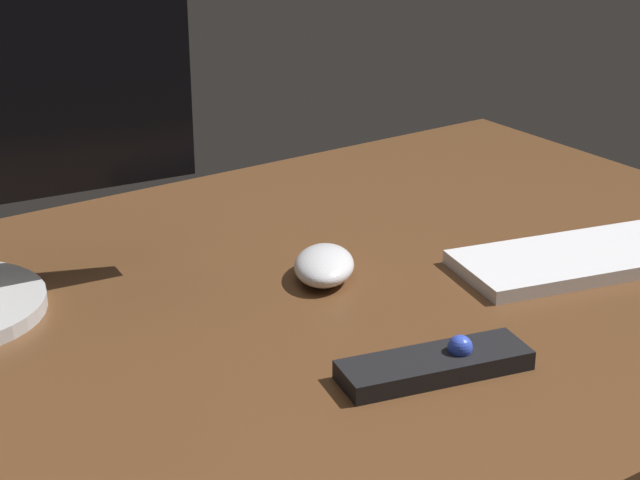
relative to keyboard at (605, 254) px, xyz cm
name	(u,v)px	position (x,y,z in cm)	size (l,w,h in cm)	color
desk	(262,319)	(-39.80, 11.39, -1.80)	(140.00, 84.00, 2.00)	brown
keyboard	(605,254)	(0.00, 0.00, 0.00)	(35.76, 12.28, 1.59)	white
computer_mouse	(324,265)	(-29.73, 14.34, 0.84)	(10.27, 6.65, 3.27)	silver
media_remote	(436,364)	(-33.54, -9.31, 0.22)	(19.00, 9.52, 3.46)	black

